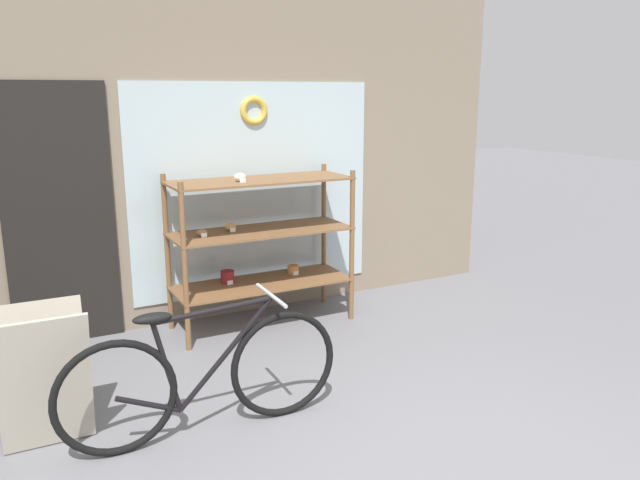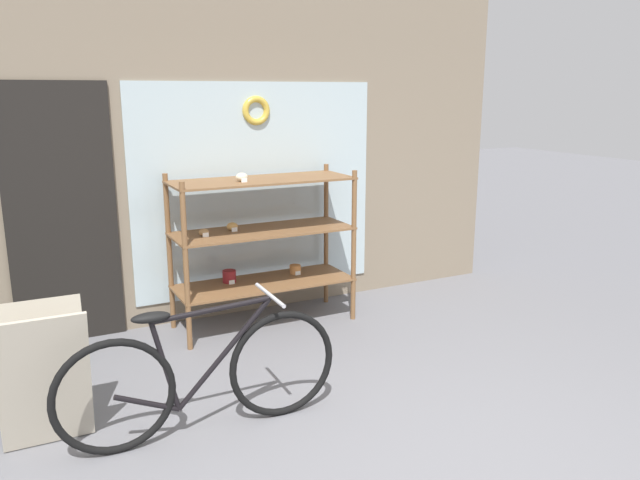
{
  "view_description": "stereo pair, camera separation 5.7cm",
  "coord_description": "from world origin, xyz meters",
  "views": [
    {
      "loc": [
        -1.9,
        -2.26,
        2.02
      ],
      "look_at": [
        0.05,
        1.42,
        1.02
      ],
      "focal_mm": 35.0,
      "sensor_mm": 36.0,
      "label": 1
    },
    {
      "loc": [
        -1.85,
        -2.29,
        2.02
      ],
      "look_at": [
        0.05,
        1.42,
        1.02
      ],
      "focal_mm": 35.0,
      "sensor_mm": 36.0,
      "label": 2
    }
  ],
  "objects": [
    {
      "name": "sandwich_board",
      "position": [
        -1.77,
        1.37,
        0.42
      ],
      "size": [
        0.5,
        0.39,
        0.83
      ],
      "rotation": [
        0.0,
        0.0,
        -0.01
      ],
      "color": "#B2A893",
      "rests_on": "ground_plane"
    },
    {
      "name": "display_case",
      "position": [
        0.09,
        2.61,
        0.8
      ],
      "size": [
        1.55,
        0.57,
        1.37
      ],
      "color": "brown",
      "rests_on": "ground_plane"
    },
    {
      "name": "storefront_facade",
      "position": [
        -0.03,
        3.03,
        1.91
      ],
      "size": [
        5.59,
        0.13,
        3.94
      ],
      "color": "gray",
      "rests_on": "ground_plane"
    },
    {
      "name": "bicycle",
      "position": [
        -0.92,
        1.06,
        0.37
      ],
      "size": [
        1.71,
        0.46,
        0.83
      ],
      "rotation": [
        0.0,
        0.0,
        -0.03
      ],
      "color": "black",
      "rests_on": "ground_plane"
    }
  ]
}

